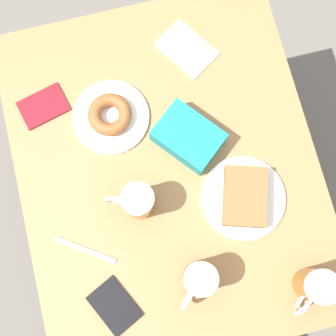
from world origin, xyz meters
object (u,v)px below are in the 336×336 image
Objects in this scene: plate_with_cake at (244,197)px; fork at (86,250)px; passport_far_edge at (43,106)px; blue_pouch at (188,137)px; beer_mug_center at (315,287)px; beer_mug_right at (199,279)px; plate_with_donut at (110,116)px; beer_mug_left at (137,201)px; passport_near_edge at (115,306)px; napkin_folded at (187,49)px.

fork is (0.43, 0.03, -0.02)m from plate_with_cake.
passport_far_edge is 0.70× the size of blue_pouch.
beer_mug_center is 0.28m from beer_mug_right.
beer_mug_left reaches higher than plate_with_donut.
plate_with_donut is 0.22m from blue_pouch.
passport_near_edge is (0.12, 0.24, -0.06)m from beer_mug_left.
beer_mug_left is 0.63× the size of blue_pouch.
beer_mug_center is 0.69× the size of napkin_folded.
passport_near_edge is (0.49, -0.07, -0.06)m from beer_mug_center.
beer_mug_center is at bearing 101.20° from napkin_folded.
napkin_folded is at bearing -150.14° from plate_with_donut.
passport_far_edge is (0.29, -0.54, -0.06)m from beer_mug_right.
passport_far_edge is at bearing -59.34° from beer_mug_left.
napkin_folded is at bearing -84.94° from plate_with_cake.
plate_with_cake is 1.09× the size of blue_pouch.
blue_pouch is (0.06, 0.26, 0.03)m from napkin_folded.
beer_mug_right reaches higher than plate_with_cake.
beer_mug_right reaches higher than plate_with_donut.
beer_mug_left is 1.00× the size of beer_mug_center.
napkin_folded is at bearing -78.80° from beer_mug_center.
beer_mug_center is 0.50m from passport_near_edge.
beer_mug_left is 0.24m from beer_mug_right.
plate_with_donut is at bearing -101.62° from passport_near_edge.
beer_mug_right is (0.27, -0.08, 0.00)m from beer_mug_center.
passport_near_edge is (0.35, 0.63, 0.00)m from napkin_folded.
plate_with_cake is 1.07× the size of plate_with_donut.
beer_mug_center and beer_mug_right have the same top height.
beer_mug_right is 0.85× the size of passport_near_edge.
blue_pouch is (-0.07, -0.36, -0.03)m from beer_mug_right.
plate_with_cake is 1.47× the size of passport_near_edge.
plate_with_donut is 1.02× the size of blue_pouch.
passport_far_edge is (0.46, -0.38, -0.02)m from plate_with_cake.
beer_mug_center is (-0.10, 0.25, 0.04)m from plate_with_cake.
fork is 0.71× the size of blue_pouch.
passport_near_edge is 1.06× the size of passport_far_edge.
napkin_folded is at bearing -170.83° from passport_far_edge.
plate_with_donut is at bearing -30.90° from blue_pouch.
passport_near_edge is at bearing 4.22° from beer_mug_right.
beer_mug_center is 0.85× the size of passport_near_edge.
beer_mug_right reaches higher than fork.
blue_pouch is (-0.29, -0.37, 0.03)m from passport_near_edge.
beer_mug_left is 0.48m from beer_mug_center.
beer_mug_center is at bearing 111.25° from plate_with_cake.
passport_near_edge reaches higher than napkin_folded.
napkin_folded is (-0.23, -0.39, -0.06)m from beer_mug_left.
plate_with_cake is at bearing -134.87° from beer_mug_right.
plate_with_cake reaches higher than fork.
beer_mug_center is 0.49m from blue_pouch.
beer_mug_center reaches higher than plate_with_cake.
passport_far_edge is at bearing -48.32° from beer_mug_center.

